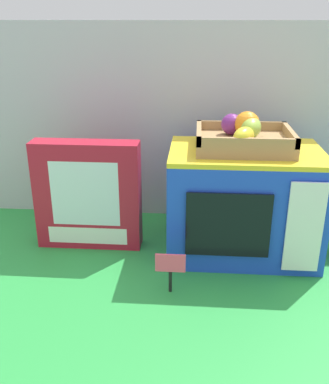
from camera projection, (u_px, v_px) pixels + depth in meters
The scene contains 6 objects.
ground_plane at pixel (178, 247), 1.22m from camera, with size 1.70×1.70×0.00m, color green.
display_back_panel at pixel (183, 124), 1.32m from camera, with size 1.61×0.03×0.59m, color #B7BABF.
toy_microwave at pixel (243, 202), 1.15m from camera, with size 0.39×0.26×0.29m.
food_groups_crate at pixel (244, 137), 1.10m from camera, with size 0.24×0.20×0.09m.
cookie_set_box at pixel (88, 195), 1.18m from camera, with size 0.29×0.07×0.30m.
price_sign at pixel (170, 267), 0.99m from camera, with size 0.07×0.01×0.10m.
Camera 1 is at (0.04, -1.07, 0.60)m, focal length 40.50 mm.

